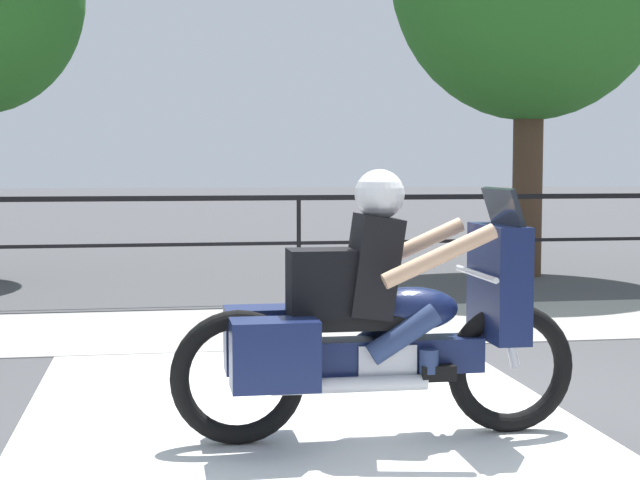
# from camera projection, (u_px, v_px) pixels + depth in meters

# --- Properties ---
(ground_plane) EXTENTS (120.00, 120.00, 0.00)m
(ground_plane) POSITION_uv_depth(u_px,v_px,m) (411.00, 411.00, 6.34)
(ground_plane) COLOR #424244
(sidewalk_band) EXTENTS (44.00, 2.40, 0.01)m
(sidewalk_band) POSITION_uv_depth(u_px,v_px,m) (324.00, 325.00, 9.69)
(sidewalk_band) COLOR #99968E
(sidewalk_band) RESTS_ON ground
(crosswalk_band) EXTENTS (3.46, 6.00, 0.01)m
(crosswalk_band) POSITION_uv_depth(u_px,v_px,m) (302.00, 424.00, 6.03)
(crosswalk_band) COLOR silver
(crosswalk_band) RESTS_ON ground
(fence_railing) EXTENTS (36.00, 0.05, 1.24)m
(fence_railing) POSITION_uv_depth(u_px,v_px,m) (299.00, 218.00, 11.35)
(fence_railing) COLOR black
(fence_railing) RESTS_ON ground
(motorcycle) EXTENTS (2.40, 0.76, 1.57)m
(motorcycle) POSITION_uv_depth(u_px,v_px,m) (376.00, 320.00, 5.67)
(motorcycle) COLOR black
(motorcycle) RESTS_ON ground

